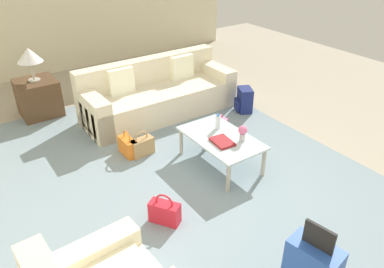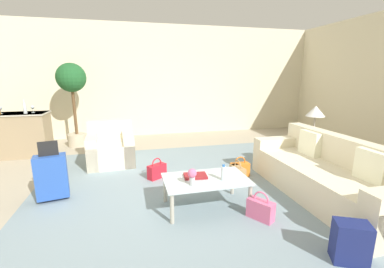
{
  "view_description": "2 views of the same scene",
  "coord_description": "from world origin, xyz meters",
  "px_view_note": "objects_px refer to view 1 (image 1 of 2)",
  "views": [
    {
      "loc": [
        -2.71,
        2.09,
        2.75
      ],
      "look_at": [
        0.15,
        0.12,
        0.77
      ],
      "focal_mm": 35.0,
      "sensor_mm": 36.0,
      "label": 1
    },
    {
      "loc": [
        -0.52,
        -3.47,
        1.7
      ],
      "look_at": [
        0.26,
        -0.3,
        0.96
      ],
      "focal_mm": 24.0,
      "sensor_mm": 36.0,
      "label": 2
    }
  ],
  "objects_px": {
    "water_bottle": "(218,122)",
    "handbag_orange": "(128,146)",
    "handbag_red": "(165,212)",
    "backpack_navy": "(244,100)",
    "coffee_table": "(221,140)",
    "handbag_tan": "(142,146)",
    "table_lamp": "(29,56)",
    "handbag_pink": "(220,129)",
    "flower_vase": "(243,132)",
    "couch": "(157,95)",
    "side_table": "(38,98)",
    "coffee_table_book": "(222,142)"
  },
  "relations": [
    {
      "from": "coffee_table",
      "to": "side_table",
      "type": "xyz_separation_m",
      "value": [
        2.8,
        1.5,
        -0.07
      ]
    },
    {
      "from": "handbag_red",
      "to": "backpack_navy",
      "type": "relative_size",
      "value": 0.89
    },
    {
      "from": "coffee_table_book",
      "to": "flower_vase",
      "type": "bearing_deg",
      "value": -107.89
    },
    {
      "from": "handbag_orange",
      "to": "backpack_navy",
      "type": "bearing_deg",
      "value": -86.73
    },
    {
      "from": "couch",
      "to": "handbag_red",
      "type": "relative_size",
      "value": 6.85
    },
    {
      "from": "table_lamp",
      "to": "couch",
      "type": "bearing_deg",
      "value": -122.17
    },
    {
      "from": "table_lamp",
      "to": "coffee_table",
      "type": "bearing_deg",
      "value": -151.82
    },
    {
      "from": "couch",
      "to": "handbag_red",
      "type": "bearing_deg",
      "value": 151.68
    },
    {
      "from": "coffee_table",
      "to": "water_bottle",
      "type": "xyz_separation_m",
      "value": [
        0.2,
        -0.1,
        0.14
      ]
    },
    {
      "from": "coffee_table_book",
      "to": "handbag_tan",
      "type": "xyz_separation_m",
      "value": [
        0.89,
        0.64,
        -0.29
      ]
    },
    {
      "from": "handbag_orange",
      "to": "couch",
      "type": "bearing_deg",
      "value": -46.99
    },
    {
      "from": "couch",
      "to": "handbag_red",
      "type": "xyz_separation_m",
      "value": [
        -2.31,
        1.24,
        -0.17
      ]
    },
    {
      "from": "backpack_navy",
      "to": "couch",
      "type": "bearing_deg",
      "value": 56.48
    },
    {
      "from": "side_table",
      "to": "handbag_red",
      "type": "distance_m",
      "value": 3.34
    },
    {
      "from": "handbag_orange",
      "to": "backpack_navy",
      "type": "xyz_separation_m",
      "value": [
        0.12,
        -2.17,
        0.06
      ]
    },
    {
      "from": "handbag_pink",
      "to": "backpack_navy",
      "type": "xyz_separation_m",
      "value": [
        0.44,
        -0.86,
        0.06
      ]
    },
    {
      "from": "water_bottle",
      "to": "side_table",
      "type": "bearing_deg",
      "value": 31.61
    },
    {
      "from": "coffee_table",
      "to": "handbag_orange",
      "type": "bearing_deg",
      "value": 44.92
    },
    {
      "from": "side_table",
      "to": "handbag_orange",
      "type": "xyz_separation_m",
      "value": [
        -1.92,
        -0.62,
        -0.16
      ]
    },
    {
      "from": "couch",
      "to": "coffee_table_book",
      "type": "height_order",
      "value": "couch"
    },
    {
      "from": "table_lamp",
      "to": "handbag_pink",
      "type": "relative_size",
      "value": 1.46
    },
    {
      "from": "flower_vase",
      "to": "handbag_red",
      "type": "relative_size",
      "value": 0.57
    },
    {
      "from": "flower_vase",
      "to": "table_lamp",
      "type": "distance_m",
      "value": 3.47
    },
    {
      "from": "coffee_table_book",
      "to": "water_bottle",
      "type": "bearing_deg",
      "value": -23.75
    },
    {
      "from": "water_bottle",
      "to": "backpack_navy",
      "type": "height_order",
      "value": "water_bottle"
    },
    {
      "from": "couch",
      "to": "handbag_red",
      "type": "height_order",
      "value": "couch"
    },
    {
      "from": "handbag_orange",
      "to": "handbag_red",
      "type": "bearing_deg",
      "value": 169.23
    },
    {
      "from": "couch",
      "to": "handbag_tan",
      "type": "xyz_separation_m",
      "value": [
        -1.02,
        0.82,
        -0.17
      ]
    },
    {
      "from": "coffee_table",
      "to": "backpack_navy",
      "type": "height_order",
      "value": "coffee_table"
    },
    {
      "from": "couch",
      "to": "water_bottle",
      "type": "xyz_separation_m",
      "value": [
        -1.59,
        0.0,
        0.2
      ]
    },
    {
      "from": "water_bottle",
      "to": "table_lamp",
      "type": "xyz_separation_m",
      "value": [
        2.6,
        1.6,
        0.48
      ]
    },
    {
      "from": "table_lamp",
      "to": "handbag_red",
      "type": "xyz_separation_m",
      "value": [
        -3.32,
        -0.36,
        -0.85
      ]
    },
    {
      "from": "water_bottle",
      "to": "coffee_table",
      "type": "bearing_deg",
      "value": 153.43
    },
    {
      "from": "handbag_pink",
      "to": "handbag_orange",
      "type": "xyz_separation_m",
      "value": [
        0.32,
        1.31,
        0.0
      ]
    },
    {
      "from": "handbag_tan",
      "to": "handbag_red",
      "type": "height_order",
      "value": "same"
    },
    {
      "from": "water_bottle",
      "to": "handbag_orange",
      "type": "relative_size",
      "value": 0.57
    },
    {
      "from": "couch",
      "to": "table_lamp",
      "type": "relative_size",
      "value": 4.69
    },
    {
      "from": "water_bottle",
      "to": "flower_vase",
      "type": "relative_size",
      "value": 1.0
    },
    {
      "from": "handbag_orange",
      "to": "side_table",
      "type": "bearing_deg",
      "value": 17.95
    },
    {
      "from": "couch",
      "to": "side_table",
      "type": "bearing_deg",
      "value": 57.83
    },
    {
      "from": "handbag_red",
      "to": "side_table",
      "type": "bearing_deg",
      "value": 6.13
    },
    {
      "from": "handbag_pink",
      "to": "backpack_navy",
      "type": "bearing_deg",
      "value": -62.57
    },
    {
      "from": "table_lamp",
      "to": "handbag_pink",
      "type": "bearing_deg",
      "value": -139.16
    },
    {
      "from": "coffee_table",
      "to": "handbag_tan",
      "type": "xyz_separation_m",
      "value": [
        0.77,
        0.72,
        -0.23
      ]
    },
    {
      "from": "water_bottle",
      "to": "handbag_pink",
      "type": "relative_size",
      "value": 0.57
    },
    {
      "from": "water_bottle",
      "to": "side_table",
      "type": "distance_m",
      "value": 3.06
    },
    {
      "from": "table_lamp",
      "to": "handbag_orange",
      "type": "height_order",
      "value": "table_lamp"
    },
    {
      "from": "table_lamp",
      "to": "handbag_orange",
      "type": "xyz_separation_m",
      "value": [
        -1.92,
        -0.62,
        -0.85
      ]
    },
    {
      "from": "handbag_tan",
      "to": "handbag_pink",
      "type": "xyz_separation_m",
      "value": [
        -0.21,
        -1.16,
        0.0
      ]
    },
    {
      "from": "couch",
      "to": "coffee_table_book",
      "type": "bearing_deg",
      "value": 174.63
    }
  ]
}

